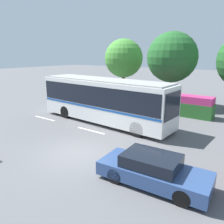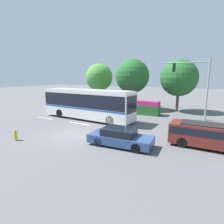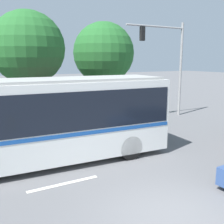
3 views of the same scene
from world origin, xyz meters
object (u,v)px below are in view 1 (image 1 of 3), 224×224
sedan_foreground (153,170)px  street_tree_centre (172,57)px  street_tree_left (124,58)px  city_bus (104,98)px

sedan_foreground → street_tree_centre: size_ratio=0.63×
sedan_foreground → street_tree_centre: (-4.90, 14.04, 4.20)m
sedan_foreground → street_tree_left: (-11.16, 15.06, 4.00)m
street_tree_centre → street_tree_left: bearing=170.7°
city_bus → sedan_foreground: city_bus is taller
sedan_foreground → street_tree_centre: 15.45m
street_tree_left → street_tree_centre: street_tree_centre is taller
city_bus → street_tree_left: (-4.35, 9.47, 2.70)m
city_bus → sedan_foreground: (6.81, -5.59, -1.29)m
city_bus → sedan_foreground: bearing=-36.3°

